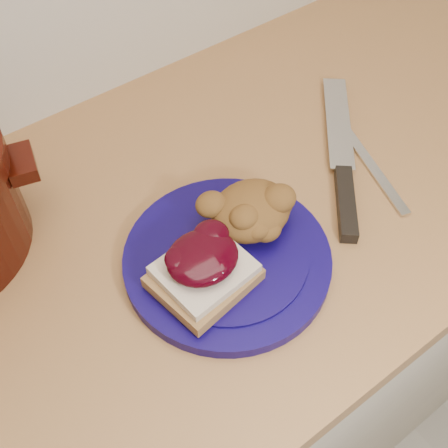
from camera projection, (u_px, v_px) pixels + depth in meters
base_cabinet at (204, 369)px, 1.10m from camera, size 4.00×0.60×0.86m
plate at (227, 259)px, 0.68m from camera, size 0.27×0.27×0.02m
sandwich at (203, 268)px, 0.63m from camera, size 0.12×0.11×0.05m
stuffing_mound at (251, 210)px, 0.68m from camera, size 0.11×0.09×0.05m
chef_knife at (344, 179)px, 0.77m from camera, size 0.23×0.26×0.02m
butter_knife at (372, 166)px, 0.79m from camera, size 0.07×0.18×0.00m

